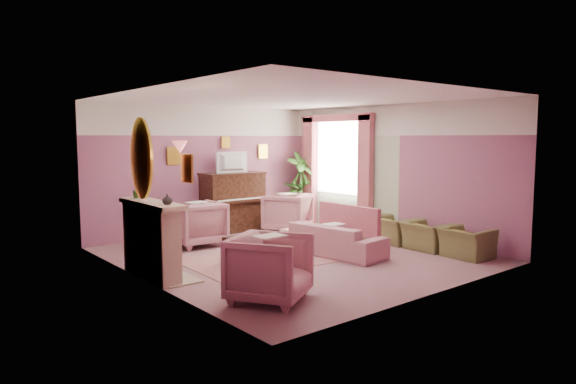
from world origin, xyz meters
TOP-DOWN VIEW (x-y plane):
  - floor at (0.00, 0.00)m, footprint 5.50×6.00m
  - ceiling at (0.00, 0.00)m, footprint 5.50×6.00m
  - wall_back at (0.00, 3.00)m, footprint 5.50×0.02m
  - wall_front at (0.00, -3.00)m, footprint 5.50×0.02m
  - wall_left at (-2.75, 0.00)m, footprint 0.02×6.00m
  - wall_right at (2.75, 0.00)m, footprint 0.02×6.00m
  - picture_rail_band at (0.00, 2.99)m, footprint 5.50×0.01m
  - stripe_panel at (2.73, 1.30)m, footprint 0.01×3.00m
  - fireplace_surround at (-2.59, 0.20)m, footprint 0.30×1.40m
  - fireplace_inset at (-2.49, 0.20)m, footprint 0.18×0.72m
  - fire_ember at (-2.45, 0.20)m, footprint 0.06×0.54m
  - mantel_shelf at (-2.56, 0.20)m, footprint 0.40×1.55m
  - hearth at (-2.39, 0.20)m, footprint 0.55×1.50m
  - mirror_frame at (-2.70, 0.20)m, footprint 0.04×0.72m
  - mirror_glass at (-2.67, 0.20)m, footprint 0.01×0.60m
  - sconce_shade at (-2.62, -0.85)m, footprint 0.20×0.20m
  - piano at (0.50, 2.68)m, footprint 1.40×0.60m
  - piano_keyshelf at (0.50, 2.33)m, footprint 1.30×0.12m
  - piano_keys at (0.50, 2.33)m, footprint 1.20×0.08m
  - piano_top at (0.50, 2.68)m, footprint 1.45×0.65m
  - television at (0.50, 2.63)m, footprint 0.80×0.12m
  - print_back_left at (-0.80, 2.96)m, footprint 0.30×0.03m
  - print_back_right at (1.55, 2.96)m, footprint 0.26×0.03m
  - print_back_mid at (0.50, 2.96)m, footprint 0.22×0.03m
  - print_left_wall at (-2.71, -1.20)m, footprint 0.03×0.28m
  - window_blind at (2.70, 1.55)m, footprint 0.03×1.40m
  - curtain_left at (2.62, 0.63)m, footprint 0.16×0.34m
  - curtain_right at (2.62, 2.47)m, footprint 0.16×0.34m
  - pelmet at (2.62, 1.55)m, footprint 0.16×2.20m
  - mantel_plant at (-2.55, 0.75)m, footprint 0.16×0.16m
  - mantel_vase at (-2.55, -0.30)m, footprint 0.16×0.16m
  - area_rug at (-0.68, 0.04)m, footprint 2.57×1.89m
  - coffee_table at (-0.79, 0.06)m, footprint 1.06×0.63m
  - table_paper at (-0.74, 0.06)m, footprint 0.35×0.28m
  - sofa at (0.59, -0.44)m, footprint 0.65×1.94m
  - sofa_throw at (0.99, -0.44)m, footprint 0.10×1.47m
  - floral_armchair_left at (-0.91, 1.81)m, footprint 0.92×0.92m
  - floral_armchair_right at (1.41, 1.85)m, footprint 0.92×0.92m
  - floral_armchair_front at (-1.89, -1.84)m, footprint 0.92×0.92m
  - olive_chair_a at (2.24, -2.11)m, footprint 0.57×0.81m
  - olive_chair_b at (2.24, -1.29)m, footprint 0.57×0.81m
  - olive_chair_c at (2.24, -0.47)m, footprint 0.57×0.81m
  - olive_chair_d at (2.24, 0.35)m, footprint 0.57×0.81m
  - side_table at (2.25, 2.64)m, footprint 0.52×0.52m
  - side_plant_big at (2.25, 2.64)m, footprint 0.30×0.30m
  - side_plant_small at (2.37, 2.54)m, footprint 0.16×0.16m
  - palm_pot at (2.38, 2.52)m, footprint 0.34×0.34m
  - palm_plant at (2.38, 2.52)m, footprint 0.76×0.76m

SIDE VIEW (x-z plane):
  - floor at x=0.00m, z-range -0.01..0.01m
  - area_rug at x=-0.68m, z-range 0.00..0.01m
  - hearth at x=-2.39m, z-range 0.00..0.02m
  - palm_pot at x=2.38m, z-range 0.00..0.34m
  - fire_ember at x=-2.45m, z-range 0.17..0.27m
  - coffee_table at x=-0.79m, z-range 0.00..0.45m
  - side_table at x=2.25m, z-range 0.00..0.70m
  - olive_chair_a at x=2.24m, z-range 0.00..0.70m
  - olive_chair_b at x=2.24m, z-range 0.00..0.70m
  - olive_chair_c at x=2.24m, z-range 0.00..0.70m
  - olive_chair_d at x=2.24m, z-range 0.00..0.70m
  - sofa at x=0.59m, z-range 0.00..0.78m
  - fireplace_inset at x=-2.49m, z-range 0.06..0.74m
  - table_paper at x=-0.74m, z-range 0.45..0.46m
  - floral_armchair_left at x=-0.91m, z-range 0.00..0.96m
  - floral_armchair_right at x=1.41m, z-range 0.00..0.96m
  - floral_armchair_front at x=-1.89m, z-range 0.00..0.96m
  - fireplace_surround at x=-2.59m, z-range 0.00..1.10m
  - sofa_throw at x=0.99m, z-range 0.33..0.87m
  - piano at x=0.50m, z-range 0.00..1.30m
  - piano_keyshelf at x=0.50m, z-range 0.69..0.75m
  - piano_keys at x=0.50m, z-range 0.75..0.77m
  - side_plant_small at x=2.37m, z-range 0.70..0.98m
  - side_plant_big at x=2.25m, z-range 0.70..1.04m
  - palm_plant at x=2.38m, z-range 0.34..1.78m
  - stripe_panel at x=2.73m, z-range 0.00..2.15m
  - mantel_shelf at x=-2.56m, z-range 1.09..1.16m
  - mantel_vase at x=-2.55m, z-range 1.15..1.31m
  - mantel_plant at x=-2.55m, z-range 1.15..1.43m
  - curtain_left at x=2.62m, z-range 0.00..2.60m
  - curtain_right at x=2.62m, z-range 0.00..2.60m
  - piano_top at x=0.50m, z-range 1.29..1.33m
  - wall_back at x=0.00m, z-range 0.00..2.80m
  - wall_front at x=0.00m, z-range 0.00..2.80m
  - wall_left at x=-2.75m, z-range 0.00..2.80m
  - wall_right at x=2.75m, z-range 0.00..2.80m
  - television at x=0.50m, z-range 1.36..1.84m
  - window_blind at x=2.70m, z-range 0.80..2.60m
  - print_back_left at x=-0.80m, z-range 1.53..1.91m
  - print_left_wall at x=-2.71m, z-range 1.54..1.90m
  - print_back_right at x=1.55m, z-range 1.61..1.95m
  - mirror_frame at x=-2.70m, z-range 1.20..2.40m
  - mirror_glass at x=-2.67m, z-range 1.27..2.33m
  - sconce_shade at x=-2.62m, z-range 1.90..2.06m
  - print_back_mid at x=0.50m, z-range 1.87..2.13m
  - picture_rail_band at x=0.00m, z-range 2.15..2.80m
  - pelmet at x=2.62m, z-range 2.48..2.64m
  - ceiling at x=0.00m, z-range 2.79..2.80m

